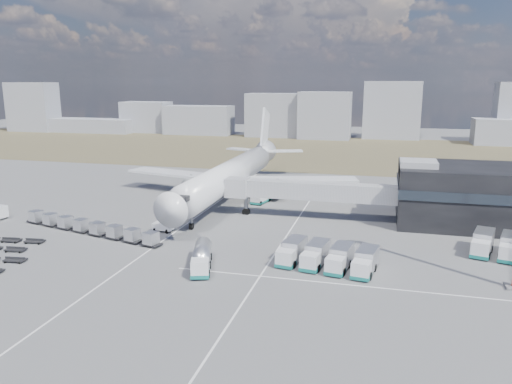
# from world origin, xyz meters

# --- Properties ---
(ground) EXTENTS (420.00, 420.00, 0.00)m
(ground) POSITION_xyz_m (0.00, 0.00, 0.00)
(ground) COLOR #565659
(ground) RESTS_ON ground
(grass_strip) EXTENTS (420.00, 90.00, 0.01)m
(grass_strip) POSITION_xyz_m (0.00, 110.00, 0.01)
(grass_strip) COLOR #4B422D
(grass_strip) RESTS_ON ground
(lane_markings) EXTENTS (47.12, 110.00, 0.01)m
(lane_markings) POSITION_xyz_m (9.77, 3.00, 0.01)
(lane_markings) COLOR silver
(lane_markings) RESTS_ON ground
(terminal) EXTENTS (30.40, 16.40, 11.00)m
(terminal) POSITION_xyz_m (47.77, 23.96, 5.25)
(terminal) COLOR black
(terminal) RESTS_ON ground
(jet_bridge) EXTENTS (30.30, 3.80, 7.05)m
(jet_bridge) POSITION_xyz_m (15.90, 20.42, 5.05)
(jet_bridge) COLOR #939399
(jet_bridge) RESTS_ON ground
(airliner) EXTENTS (51.59, 64.53, 17.62)m
(airliner) POSITION_xyz_m (0.00, 32.38, 5.29)
(airliner) COLOR silver
(airliner) RESTS_ON ground
(skyline) EXTENTS (296.85, 23.95, 24.11)m
(skyline) POSITION_xyz_m (1.39, 151.66, 9.30)
(skyline) COLOR gray
(skyline) RESTS_ON ground
(fuel_tanker) EXTENTS (4.89, 9.35, 2.94)m
(fuel_tanker) POSITION_xyz_m (7.89, -7.19, 1.47)
(fuel_tanker) COLOR silver
(fuel_tanker) RESTS_ON ground
(pushback_tug) EXTENTS (3.32, 2.04, 1.45)m
(pushback_tug) POSITION_xyz_m (-4.00, 6.65, 0.72)
(pushback_tug) COLOR silver
(pushback_tug) RESTS_ON ground
(catering_truck) EXTENTS (3.35, 5.80, 2.50)m
(catering_truck) POSITION_xyz_m (6.71, 29.81, 1.28)
(catering_truck) COLOR silver
(catering_truck) RESTS_ON ground
(service_trucks_near) EXTENTS (13.22, 8.67, 2.73)m
(service_trucks_near) POSITION_xyz_m (23.80, -2.75, 1.48)
(service_trucks_near) COLOR silver
(service_trucks_near) RESTS_ON ground
(service_trucks_far) EXTENTS (11.02, 9.43, 2.87)m
(service_trucks_far) POSITION_xyz_m (47.90, 7.29, 1.56)
(service_trucks_far) COLOR silver
(service_trucks_far) RESTS_ON ground
(uld_row) EXTENTS (28.19, 9.00, 1.94)m
(uld_row) POSITION_xyz_m (-14.94, 2.47, 1.16)
(uld_row) COLOR black
(uld_row) RESTS_ON ground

